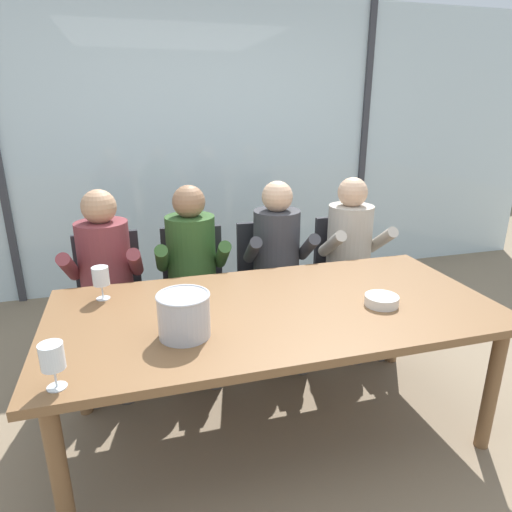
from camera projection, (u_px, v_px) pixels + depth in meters
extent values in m
plane|color=#847056|center=(232.00, 340.00, 3.36)|extent=(14.00, 14.00, 0.00)
cube|color=silver|center=(199.00, 149.00, 4.07)|extent=(7.40, 0.03, 2.60)
cube|color=#38383D|center=(363.00, 145.00, 4.49)|extent=(0.06, 0.06, 2.60)
cube|color=#386633|center=(165.00, 150.00, 7.65)|extent=(13.40, 2.40, 1.89)
cube|color=brown|center=(275.00, 310.00, 2.22)|extent=(2.20, 1.05, 0.04)
cylinder|color=brown|center=(60.00, 476.00, 1.69)|extent=(0.07, 0.07, 0.69)
cylinder|color=brown|center=(492.00, 389.00, 2.21)|extent=(0.07, 0.07, 0.69)
cylinder|color=brown|center=(79.00, 359.00, 2.46)|extent=(0.07, 0.07, 0.69)
cylinder|color=brown|center=(396.00, 315.00, 2.98)|extent=(0.07, 0.07, 0.69)
cube|color=#232328|center=(113.00, 305.00, 2.87)|extent=(0.47, 0.47, 0.03)
cube|color=#232328|center=(108.00, 263.00, 2.98)|extent=(0.42, 0.07, 0.42)
cylinder|color=#232328|center=(86.00, 357.00, 2.72)|extent=(0.04, 0.04, 0.44)
cylinder|color=#232328|center=(149.00, 346.00, 2.84)|extent=(0.04, 0.04, 0.44)
cylinder|color=#232328|center=(86.00, 329.00, 3.06)|extent=(0.04, 0.04, 0.44)
cylinder|color=#232328|center=(142.00, 320.00, 3.18)|extent=(0.04, 0.04, 0.44)
cube|color=#232328|center=(195.00, 296.00, 3.01)|extent=(0.48, 0.48, 0.03)
cube|color=#232328|center=(192.00, 256.00, 3.12)|extent=(0.42, 0.07, 0.42)
cylinder|color=#232328|center=(169.00, 343.00, 2.87)|extent=(0.04, 0.04, 0.44)
cylinder|color=#232328|center=(227.00, 338.00, 2.94)|extent=(0.04, 0.04, 0.44)
cylinder|color=#232328|center=(169.00, 317.00, 3.23)|extent=(0.04, 0.04, 0.44)
cylinder|color=#232328|center=(221.00, 313.00, 3.30)|extent=(0.04, 0.04, 0.44)
cube|color=#232328|center=(272.00, 288.00, 3.14)|extent=(0.46, 0.46, 0.03)
cube|color=#232328|center=(265.00, 250.00, 3.25)|extent=(0.42, 0.06, 0.42)
cylinder|color=#232328|center=(252.00, 333.00, 3.00)|extent=(0.04, 0.04, 0.44)
cylinder|color=#232328|center=(305.00, 327.00, 3.08)|extent=(0.04, 0.04, 0.44)
cylinder|color=#232328|center=(241.00, 310.00, 3.35)|extent=(0.04, 0.04, 0.44)
cylinder|color=#232328|center=(289.00, 305.00, 3.43)|extent=(0.04, 0.04, 0.44)
cube|color=#232328|center=(351.00, 279.00, 3.30)|extent=(0.45, 0.45, 0.03)
cube|color=#232328|center=(340.00, 243.00, 3.41)|extent=(0.42, 0.05, 0.42)
cylinder|color=#232328|center=(338.00, 322.00, 3.15)|extent=(0.04, 0.04, 0.44)
cylinder|color=#232328|center=(384.00, 315.00, 3.26)|extent=(0.04, 0.04, 0.44)
cylinder|color=#232328|center=(315.00, 301.00, 3.50)|extent=(0.04, 0.04, 0.44)
cylinder|color=#232328|center=(358.00, 295.00, 3.60)|extent=(0.04, 0.04, 0.44)
cylinder|color=brown|center=(105.00, 262.00, 2.78)|extent=(0.34, 0.34, 0.52)
sphere|color=tan|center=(99.00, 207.00, 2.67)|extent=(0.21, 0.21, 0.21)
cube|color=#47423D|center=(91.00, 315.00, 2.66)|extent=(0.15, 0.41, 0.13)
cube|color=#47423D|center=(122.00, 312.00, 2.70)|extent=(0.15, 0.41, 0.13)
cylinder|color=#47423D|center=(92.00, 370.00, 2.56)|extent=(0.10, 0.10, 0.47)
cylinder|color=#47423D|center=(124.00, 366.00, 2.60)|extent=(0.10, 0.10, 0.47)
cylinder|color=brown|center=(69.00, 267.00, 2.62)|extent=(0.10, 0.33, 0.26)
cylinder|color=brown|center=(135.00, 262.00, 2.70)|extent=(0.10, 0.33, 0.26)
cylinder|color=#2D5123|center=(191.00, 255.00, 2.92)|extent=(0.34, 0.34, 0.52)
sphere|color=#936B4C|center=(189.00, 202.00, 2.81)|extent=(0.21, 0.21, 0.21)
cube|color=#47423D|center=(181.00, 304.00, 2.81)|extent=(0.16, 0.41, 0.13)
cube|color=#47423D|center=(210.00, 302.00, 2.84)|extent=(0.16, 0.41, 0.13)
cylinder|color=#47423D|center=(185.00, 356.00, 2.70)|extent=(0.10, 0.10, 0.47)
cylinder|color=#47423D|center=(215.00, 353.00, 2.74)|extent=(0.10, 0.10, 0.47)
cylinder|color=#2D5123|center=(162.00, 259.00, 2.77)|extent=(0.10, 0.33, 0.26)
cylinder|color=#2D5123|center=(222.00, 255.00, 2.84)|extent=(0.10, 0.33, 0.26)
cylinder|color=#38383D|center=(276.00, 247.00, 3.08)|extent=(0.35, 0.35, 0.52)
sphere|color=#DBAD89|center=(277.00, 197.00, 2.96)|extent=(0.21, 0.21, 0.21)
cube|color=#47423D|center=(269.00, 294.00, 2.96)|extent=(0.17, 0.41, 0.13)
cube|color=#47423D|center=(296.00, 292.00, 2.99)|extent=(0.17, 0.41, 0.13)
cylinder|color=#47423D|center=(275.00, 343.00, 2.86)|extent=(0.10, 0.10, 0.47)
cylinder|color=#47423D|center=(302.00, 340.00, 2.89)|extent=(0.10, 0.10, 0.47)
cylinder|color=#38383D|center=(252.00, 250.00, 2.93)|extent=(0.11, 0.33, 0.26)
cylinder|color=#38383D|center=(308.00, 247.00, 2.99)|extent=(0.11, 0.33, 0.26)
cylinder|color=#B7AD9E|center=(349.00, 241.00, 3.22)|extent=(0.33, 0.33, 0.52)
sphere|color=#DBAD89|center=(353.00, 192.00, 3.11)|extent=(0.21, 0.21, 0.21)
cube|color=#47423D|center=(347.00, 285.00, 3.10)|extent=(0.14, 0.40, 0.13)
cube|color=#47423D|center=(371.00, 283.00, 3.15)|extent=(0.14, 0.40, 0.13)
cylinder|color=#47423D|center=(358.00, 331.00, 3.00)|extent=(0.10, 0.10, 0.47)
cylinder|color=#47423D|center=(382.00, 328.00, 3.04)|extent=(0.10, 0.10, 0.47)
cylinder|color=#B7AD9E|center=(332.00, 244.00, 3.06)|extent=(0.09, 0.33, 0.26)
cylinder|color=#B7AD9E|center=(381.00, 240.00, 3.15)|extent=(0.09, 0.33, 0.26)
cylinder|color=#B7B7BC|center=(184.00, 316.00, 1.90)|extent=(0.22, 0.22, 0.19)
torus|color=silver|center=(183.00, 295.00, 1.87)|extent=(0.23, 0.23, 0.01)
cylinder|color=silver|center=(382.00, 300.00, 2.22)|extent=(0.17, 0.17, 0.05)
cylinder|color=silver|center=(103.00, 298.00, 2.30)|extent=(0.07, 0.07, 0.00)
cylinder|color=silver|center=(102.00, 291.00, 2.28)|extent=(0.01, 0.01, 0.07)
cylinder|color=silver|center=(101.00, 276.00, 2.26)|extent=(0.08, 0.08, 0.09)
cylinder|color=maroon|center=(101.00, 281.00, 2.26)|extent=(0.07, 0.07, 0.04)
cylinder|color=silver|center=(57.00, 387.00, 1.58)|extent=(0.07, 0.07, 0.00)
cylinder|color=silver|center=(55.00, 377.00, 1.56)|extent=(0.01, 0.01, 0.07)
cylinder|color=silver|center=(52.00, 356.00, 1.54)|extent=(0.08, 0.08, 0.09)
cylinder|color=maroon|center=(53.00, 363.00, 1.54)|extent=(0.07, 0.07, 0.04)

